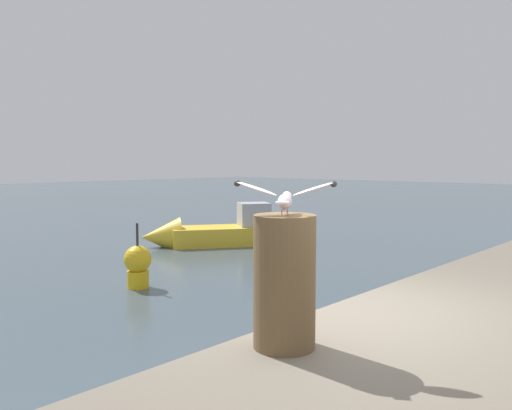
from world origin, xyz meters
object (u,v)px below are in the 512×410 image
object	(u,v)px
mooring_post	(284,282)
boat_yellow	(216,233)
seagull	(285,196)
channel_buoy	(138,265)

from	to	relation	value
mooring_post	boat_yellow	distance (m)	12.86
mooring_post	seagull	xyz separation A→B (m)	(0.00, 0.00, 0.56)
mooring_post	boat_yellow	world-z (taller)	mooring_post
seagull	channel_buoy	distance (m)	7.85
mooring_post	seagull	world-z (taller)	seagull
mooring_post	boat_yellow	xyz separation A→B (m)	(8.44, 9.59, -1.43)
seagull	channel_buoy	bearing A→B (deg)	62.20
seagull	channel_buoy	xyz separation A→B (m)	(3.55, 6.74, -1.87)
mooring_post	channel_buoy	size ratio (longest dim) A/B	0.66
boat_yellow	channel_buoy	size ratio (longest dim) A/B	3.63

